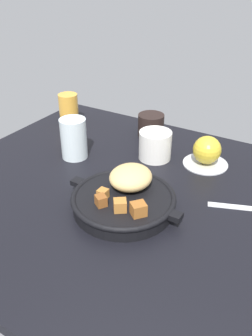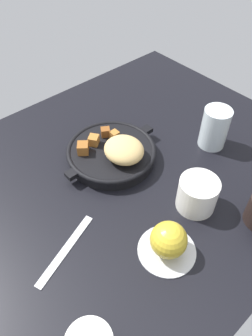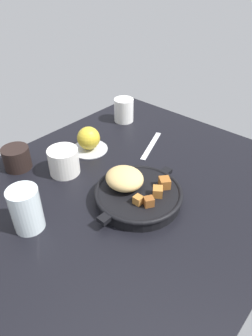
# 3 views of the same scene
# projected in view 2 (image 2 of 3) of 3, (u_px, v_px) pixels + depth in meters

# --- Properties ---
(ground_plane) EXTENTS (0.98, 0.79, 0.02)m
(ground_plane) POSITION_uv_depth(u_px,v_px,m) (127.00, 174.00, 0.79)
(ground_plane) COLOR black
(cast_iron_skillet) EXTENTS (0.27, 0.22, 0.08)m
(cast_iron_skillet) POSITION_uv_depth(u_px,v_px,m) (113.00, 152.00, 0.79)
(cast_iron_skillet) COLOR black
(cast_iron_skillet) RESTS_ON ground_plane
(saucer_plate) EXTENTS (0.12, 0.12, 0.01)m
(saucer_plate) POSITION_uv_depth(u_px,v_px,m) (167.00, 250.00, 0.63)
(saucer_plate) COLOR #B7BABF
(saucer_plate) RESTS_ON ground_plane
(red_apple) EXTENTS (0.07, 0.07, 0.07)m
(red_apple) POSITION_uv_depth(u_px,v_px,m) (169.00, 240.00, 0.60)
(red_apple) COLOR gold
(red_apple) RESTS_ON saucer_plate
(butter_knife) EXTENTS (0.17, 0.08, 0.00)m
(butter_knife) POSITION_uv_depth(u_px,v_px,m) (66.00, 249.00, 0.63)
(butter_knife) COLOR silver
(butter_knife) RESTS_ON ground_plane
(ceramic_mug_white) EXTENTS (0.09, 0.09, 0.08)m
(ceramic_mug_white) POSITION_uv_depth(u_px,v_px,m) (197.00, 194.00, 0.68)
(ceramic_mug_white) COLOR silver
(ceramic_mug_white) RESTS_ON ground_plane
(water_glass_tall) EXTENTS (0.07, 0.07, 0.11)m
(water_glass_tall) POSITION_uv_depth(u_px,v_px,m) (215.00, 128.00, 0.81)
(water_glass_tall) COLOR silver
(water_glass_tall) RESTS_ON ground_plane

